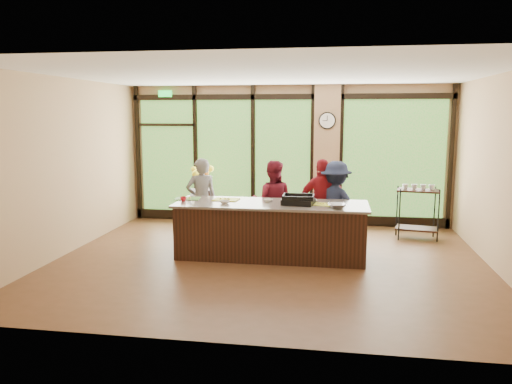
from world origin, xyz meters
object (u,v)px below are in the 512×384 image
(cook_right, at_px, (336,204))
(flower_stand, at_px, (202,209))
(island_base, at_px, (271,231))
(cook_left, at_px, (201,200))
(bar_cart, at_px, (418,206))
(roasting_pan, at_px, (298,202))

(cook_right, height_order, flower_stand, cook_right)
(island_base, distance_m, cook_left, 1.64)
(bar_cart, bearing_deg, roasting_pan, -130.93)
(cook_right, bearing_deg, bar_cart, -128.23)
(island_base, distance_m, roasting_pan, 0.70)
(flower_stand, bearing_deg, cook_right, -45.18)
(flower_stand, height_order, bar_cart, bar_cart)
(cook_left, bearing_deg, island_base, 127.02)
(flower_stand, bearing_deg, island_base, -71.66)
(island_base, height_order, cook_right, cook_right)
(flower_stand, relative_size, bar_cart, 0.77)
(cook_left, distance_m, bar_cart, 4.14)
(island_base, distance_m, cook_right, 1.38)
(cook_right, distance_m, flower_stand, 3.02)
(roasting_pan, relative_size, flower_stand, 0.61)
(island_base, height_order, cook_left, cook_left)
(island_base, xyz_separation_m, bar_cart, (2.62, 1.67, 0.20))
(cook_right, relative_size, bar_cart, 1.47)
(island_base, relative_size, cook_left, 1.96)
(cook_left, xyz_separation_m, roasting_pan, (1.87, -0.83, 0.17))
(island_base, xyz_separation_m, roasting_pan, (0.46, -0.06, 0.52))
(cook_left, relative_size, flower_stand, 1.93)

